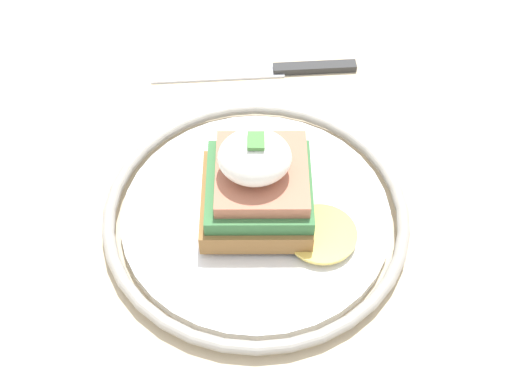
# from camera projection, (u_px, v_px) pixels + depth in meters

# --- Properties ---
(dining_table) EXTENTS (1.04, 0.87, 0.76)m
(dining_table) POSITION_uv_depth(u_px,v_px,m) (292.00, 318.00, 0.58)
(dining_table) COLOR #C6B28E
(dining_table) RESTS_ON ground_plane
(plate) EXTENTS (0.24, 0.24, 0.02)m
(plate) POSITION_uv_depth(u_px,v_px,m) (256.00, 213.00, 0.51)
(plate) COLOR white
(plate) RESTS_ON dining_table
(sandwich) EXTENTS (0.10, 0.12, 0.08)m
(sandwich) POSITION_uv_depth(u_px,v_px,m) (259.00, 184.00, 0.48)
(sandwich) COLOR olive
(sandwich) RESTS_ON plate
(knife) EXTENTS (0.03, 0.20, 0.01)m
(knife) POSITION_uv_depth(u_px,v_px,m) (271.00, 70.00, 0.63)
(knife) COLOR #2D2D2D
(knife) RESTS_ON dining_table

